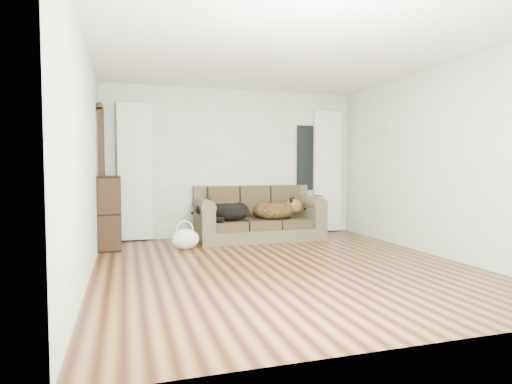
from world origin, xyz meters
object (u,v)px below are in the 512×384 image
object	(u,v)px
dog_black_lab	(226,213)
bookshelf	(110,215)
tote_bag	(185,239)
dog_shepherd	(276,211)
sofa	(259,213)

from	to	relation	value
dog_black_lab	bookshelf	size ratio (longest dim) A/B	0.65
bookshelf	tote_bag	bearing A→B (deg)	-18.77
dog_shepherd	bookshelf	size ratio (longest dim) A/B	0.65
sofa	dog_black_lab	world-z (taller)	sofa
dog_black_lab	tote_bag	size ratio (longest dim) A/B	1.68
tote_bag	sofa	bearing A→B (deg)	21.78
dog_shepherd	bookshelf	bearing A→B (deg)	18.76
sofa	bookshelf	xyz separation A→B (m)	(-2.39, -0.05, 0.05)
sofa	tote_bag	world-z (taller)	sofa
dog_shepherd	tote_bag	size ratio (longest dim) A/B	1.68
dog_black_lab	tote_bag	distance (m)	0.90
dog_shepherd	tote_bag	xyz separation A→B (m)	(-1.59, -0.43, -0.33)
dog_black_lab	tote_bag	world-z (taller)	dog_black_lab
dog_shepherd	sofa	bearing A→B (deg)	0.08
sofa	dog_black_lab	distance (m)	0.60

